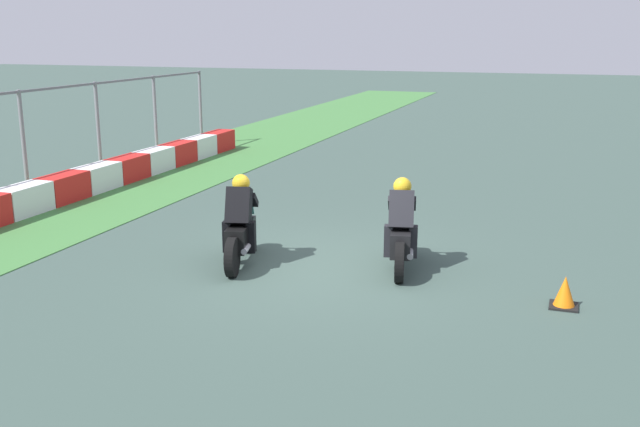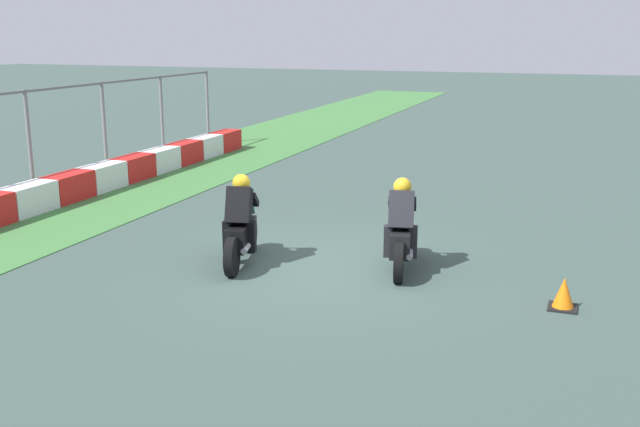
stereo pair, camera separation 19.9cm
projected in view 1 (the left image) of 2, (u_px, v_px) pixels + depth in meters
The scene contains 4 objects.
ground_plane at pixel (323, 267), 12.35m from camera, with size 120.00×120.00×0.00m, color #3B5048.
rider_lane_a at pixel (401, 232), 12.15m from camera, with size 2.03×0.64×1.51m.
rider_lane_b at pixel (241, 228), 12.41m from camera, with size 2.02×0.67×1.51m.
traffic_cone at pixel (565, 293), 10.52m from camera, with size 0.40×0.40×0.46m.
Camera 1 is at (-11.14, -3.82, 3.83)m, focal length 41.67 mm.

